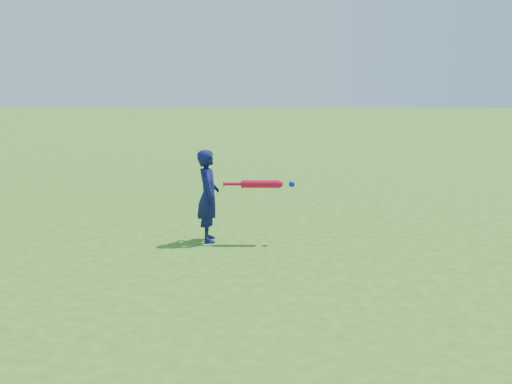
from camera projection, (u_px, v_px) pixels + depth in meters
ground at (214, 252)px, 5.64m from camera, size 80.00×80.00×0.00m
child at (208, 196)px, 5.96m from camera, size 0.28×0.38×0.97m
bat_swing at (263, 184)px, 5.88m from camera, size 0.74×0.08×0.08m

